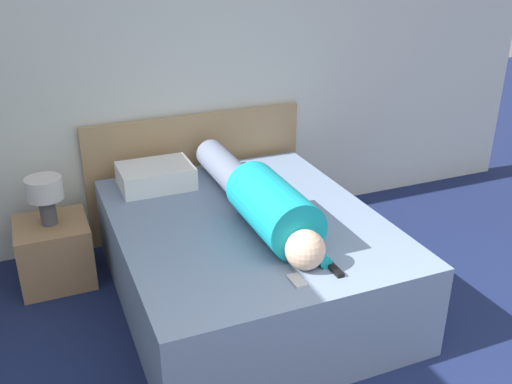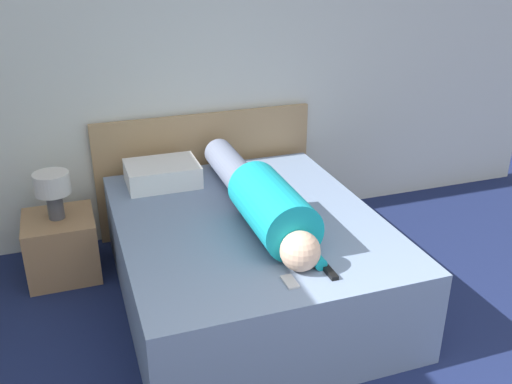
{
  "view_description": "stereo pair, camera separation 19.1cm",
  "coord_description": "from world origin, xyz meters",
  "px_view_note": "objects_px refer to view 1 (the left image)",
  "views": [
    {
      "loc": [
        -1.38,
        -0.85,
        2.27
      ],
      "look_at": [
        -0.16,
        2.07,
        0.85
      ],
      "focal_mm": 40.0,
      "sensor_mm": 36.0,
      "label": 1
    },
    {
      "loc": [
        -1.2,
        -0.91,
        2.27
      ],
      "look_at": [
        -0.16,
        2.07,
        0.85
      ],
      "focal_mm": 40.0,
      "sensor_mm": 36.0,
      "label": 2
    }
  ],
  "objects_px": {
    "bed": "(247,258)",
    "person_lying": "(261,199)",
    "pillow_near_headboard": "(156,176)",
    "tv_remote": "(334,269)",
    "nightstand": "(55,252)",
    "table_lamp": "(45,193)",
    "cell_phone": "(297,281)"
  },
  "relations": [
    {
      "from": "person_lying",
      "to": "pillow_near_headboard",
      "type": "height_order",
      "value": "person_lying"
    },
    {
      "from": "nightstand",
      "to": "pillow_near_headboard",
      "type": "distance_m",
      "value": 0.89
    },
    {
      "from": "table_lamp",
      "to": "person_lying",
      "type": "xyz_separation_m",
      "value": [
        1.26,
        -0.77,
        0.06
      ]
    },
    {
      "from": "nightstand",
      "to": "bed",
      "type": "bearing_deg",
      "value": -31.13
    },
    {
      "from": "tv_remote",
      "to": "cell_phone",
      "type": "bearing_deg",
      "value": -176.91
    },
    {
      "from": "bed",
      "to": "tv_remote",
      "type": "distance_m",
      "value": 0.86
    },
    {
      "from": "nightstand",
      "to": "person_lying",
      "type": "distance_m",
      "value": 1.56
    },
    {
      "from": "bed",
      "to": "person_lying",
      "type": "height_order",
      "value": "person_lying"
    },
    {
      "from": "bed",
      "to": "tv_remote",
      "type": "height_order",
      "value": "tv_remote"
    },
    {
      "from": "table_lamp",
      "to": "tv_remote",
      "type": "relative_size",
      "value": 2.27
    },
    {
      "from": "pillow_near_headboard",
      "to": "cell_phone",
      "type": "height_order",
      "value": "pillow_near_headboard"
    },
    {
      "from": "bed",
      "to": "person_lying",
      "type": "bearing_deg",
      "value": -37.29
    },
    {
      "from": "bed",
      "to": "nightstand",
      "type": "distance_m",
      "value": 1.38
    },
    {
      "from": "nightstand",
      "to": "table_lamp",
      "type": "bearing_deg",
      "value": 90.0
    },
    {
      "from": "nightstand",
      "to": "cell_phone",
      "type": "distance_m",
      "value": 1.93
    },
    {
      "from": "tv_remote",
      "to": "person_lying",
      "type": "bearing_deg",
      "value": 100.42
    },
    {
      "from": "person_lying",
      "to": "tv_remote",
      "type": "height_order",
      "value": "person_lying"
    },
    {
      "from": "pillow_near_headboard",
      "to": "tv_remote",
      "type": "bearing_deg",
      "value": -67.71
    },
    {
      "from": "table_lamp",
      "to": "tv_remote",
      "type": "bearing_deg",
      "value": -47.05
    },
    {
      "from": "bed",
      "to": "person_lying",
      "type": "distance_m",
      "value": 0.46
    },
    {
      "from": "bed",
      "to": "table_lamp",
      "type": "distance_m",
      "value": 1.44
    },
    {
      "from": "nightstand",
      "to": "table_lamp",
      "type": "distance_m",
      "value": 0.46
    },
    {
      "from": "nightstand",
      "to": "table_lamp",
      "type": "height_order",
      "value": "table_lamp"
    },
    {
      "from": "tv_remote",
      "to": "pillow_near_headboard",
      "type": "bearing_deg",
      "value": 112.29
    },
    {
      "from": "table_lamp",
      "to": "pillow_near_headboard",
      "type": "xyz_separation_m",
      "value": [
        0.77,
        0.03,
        -0.01
      ]
    },
    {
      "from": "tv_remote",
      "to": "bed",
      "type": "bearing_deg",
      "value": 104.74
    },
    {
      "from": "person_lying",
      "to": "tv_remote",
      "type": "bearing_deg",
      "value": -79.58
    },
    {
      "from": "table_lamp",
      "to": "cell_phone",
      "type": "relative_size",
      "value": 2.62
    },
    {
      "from": "table_lamp",
      "to": "bed",
      "type": "bearing_deg",
      "value": -31.13
    },
    {
      "from": "bed",
      "to": "table_lamp",
      "type": "height_order",
      "value": "table_lamp"
    },
    {
      "from": "table_lamp",
      "to": "pillow_near_headboard",
      "type": "height_order",
      "value": "table_lamp"
    },
    {
      "from": "bed",
      "to": "pillow_near_headboard",
      "type": "height_order",
      "value": "pillow_near_headboard"
    }
  ]
}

